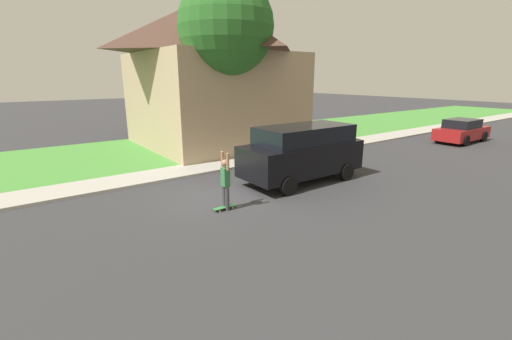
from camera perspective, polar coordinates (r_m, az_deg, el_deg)
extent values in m
plane|color=#333335|center=(12.17, -5.96, -4.21)|extent=(120.00, 120.00, 0.00)
cube|color=#478E38|center=(21.81, -2.99, 4.69)|extent=(10.00, 80.00, 0.08)
cube|color=#ADA89E|center=(18.35, 4.57, 2.67)|extent=(1.80, 80.00, 0.10)
cube|color=tan|center=(21.10, -6.94, 11.56)|extent=(8.40, 8.15, 5.26)
pyramid|color=#4C3328|center=(21.25, -7.33, 22.88)|extent=(9.20, 8.95, 3.10)
cylinder|color=brown|center=(17.28, -4.73, 10.33)|extent=(0.36, 0.36, 4.97)
sphere|color=#286023|center=(17.36, -5.02, 22.69)|extent=(4.53, 4.53, 4.53)
cube|color=black|center=(13.62, 7.61, 2.06)|extent=(2.05, 4.99, 1.17)
cube|color=black|center=(13.52, 8.13, 5.92)|extent=(1.88, 3.89, 0.67)
cylinder|color=black|center=(15.50, 9.17, 1.27)|extent=(0.24, 0.68, 0.68)
cylinder|color=black|center=(14.24, 14.78, -0.31)|extent=(0.24, 0.68, 0.68)
cylinder|color=black|center=(13.54, -0.11, -0.59)|extent=(0.24, 0.68, 0.68)
cylinder|color=black|center=(12.07, 5.40, -2.65)|extent=(0.24, 0.68, 0.68)
cube|color=maroon|center=(25.57, 31.05, 5.30)|extent=(1.72, 4.22, 0.70)
cube|color=black|center=(25.39, 31.15, 6.66)|extent=(1.52, 2.19, 0.54)
cylinder|color=black|center=(27.08, 30.45, 5.30)|extent=(0.20, 0.66, 0.66)
cylinder|color=black|center=(26.47, 33.72, 4.65)|extent=(0.20, 0.66, 0.66)
cylinder|color=black|center=(24.79, 28.06, 4.88)|extent=(0.20, 0.66, 0.66)
cylinder|color=black|center=(24.13, 31.57, 4.17)|extent=(0.20, 0.66, 0.66)
cylinder|color=#38383D|center=(10.84, -5.28, -4.51)|extent=(0.13, 0.13, 0.77)
cylinder|color=#38383D|center=(10.70, -4.81, -4.76)|extent=(0.13, 0.13, 0.77)
cube|color=#337042|center=(10.55, -5.13, -1.15)|extent=(0.25, 0.20, 0.59)
sphere|color=#9E7051|center=(10.44, -5.19, 1.18)|extent=(0.21, 0.21, 0.21)
cylinder|color=#9E7051|center=(10.56, -5.64, 1.69)|extent=(0.09, 0.09, 0.53)
cylinder|color=#9E7051|center=(10.29, -4.73, 1.36)|extent=(0.09, 0.09, 0.53)
cube|color=#337F3D|center=(10.85, -5.23, -6.16)|extent=(0.19, 0.76, 0.02)
cylinder|color=silver|center=(11.05, -4.39, -6.07)|extent=(0.03, 0.06, 0.06)
cylinder|color=silver|center=(10.92, -3.91, -6.34)|extent=(0.03, 0.06, 0.06)
cylinder|color=silver|center=(10.83, -6.54, -6.59)|extent=(0.03, 0.06, 0.06)
cylinder|color=silver|center=(10.69, -6.08, -6.87)|extent=(0.03, 0.06, 0.06)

